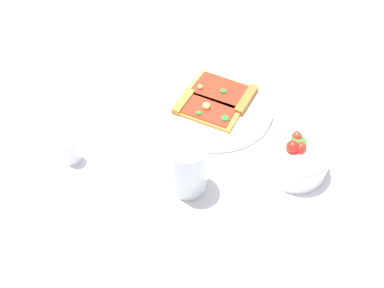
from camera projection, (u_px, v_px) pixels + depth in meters
The scene contains 7 objects.
ground_plane at pixel (197, 113), 0.91m from camera, with size 2.40×2.40×0.00m, color silver.
plate at pixel (213, 106), 0.91m from camera, with size 0.28×0.28×0.01m, color silver.
pizza_slice_near at pixel (203, 109), 0.89m from camera, with size 0.16×0.15×0.02m.
pizza_slice_far at pixel (224, 93), 0.92m from camera, with size 0.18×0.17×0.02m.
salad_bowl at pixel (296, 158), 0.78m from camera, with size 0.13×0.13×0.08m.
soda_glass at pixel (188, 169), 0.73m from camera, with size 0.08×0.08×0.12m.
pepper_shaker at pixel (70, 149), 0.79m from camera, with size 0.03×0.03×0.07m.
Camera 1 is at (-0.59, 0.28, 0.64)m, focal length 36.64 mm.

